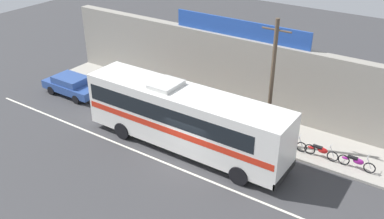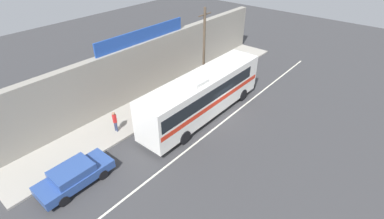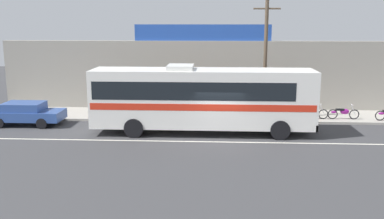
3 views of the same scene
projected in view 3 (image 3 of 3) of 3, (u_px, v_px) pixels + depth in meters
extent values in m
plane|color=#3A3A3D|center=(219.00, 138.00, 22.60)|extent=(70.00, 70.00, 0.00)
cube|color=#A8A399|center=(218.00, 115.00, 27.67)|extent=(30.00, 3.60, 0.14)
cube|color=gray|center=(219.00, 76.00, 29.29)|extent=(30.00, 0.70, 4.80)
cube|color=#234CAD|center=(203.00, 33.00, 28.75)|extent=(9.31, 0.12, 1.10)
cube|color=silver|center=(219.00, 142.00, 21.82)|extent=(30.00, 0.14, 0.01)
cube|color=white|center=(203.00, 98.00, 23.23)|extent=(12.11, 2.52, 3.10)
cube|color=black|center=(194.00, 88.00, 23.14)|extent=(10.66, 2.54, 0.96)
cube|color=red|center=(202.00, 103.00, 23.29)|extent=(11.87, 2.54, 0.36)
cube|color=black|center=(314.00, 91.00, 22.82)|extent=(0.04, 2.27, 1.40)
cube|color=black|center=(312.00, 123.00, 23.19)|extent=(0.12, 2.52, 0.36)
cube|color=silver|center=(180.00, 67.00, 22.95)|extent=(1.40, 1.76, 0.24)
cylinder|color=black|center=(274.00, 120.00, 24.46)|extent=(1.04, 0.32, 1.04)
cylinder|color=black|center=(280.00, 130.00, 22.17)|extent=(1.04, 0.32, 1.04)
cylinder|color=black|center=(141.00, 118.00, 24.87)|extent=(1.04, 0.32, 1.04)
cylinder|color=black|center=(134.00, 128.00, 22.58)|extent=(1.04, 0.32, 1.04)
cube|color=#2D4C93|center=(26.00, 115.00, 25.29)|extent=(4.38, 1.80, 0.56)
cube|color=#2D4C93|center=(24.00, 106.00, 25.18)|extent=(2.28, 1.62, 0.48)
cube|color=black|center=(38.00, 107.00, 25.15)|extent=(0.21, 1.51, 0.34)
cylinder|color=black|center=(53.00, 117.00, 26.11)|extent=(0.62, 0.20, 0.62)
cylinder|color=black|center=(42.00, 123.00, 24.45)|extent=(0.62, 0.20, 0.62)
cylinder|color=black|center=(13.00, 116.00, 26.24)|extent=(0.62, 0.20, 0.62)
cylinder|color=brown|center=(265.00, 60.00, 25.48)|extent=(0.22, 0.22, 7.30)
cylinder|color=brown|center=(267.00, 9.00, 24.85)|extent=(1.60, 0.10, 0.10)
torus|color=black|center=(380.00, 116.00, 25.84)|extent=(0.62, 0.06, 0.62)
ellipsoid|color=#991E8C|center=(381.00, 113.00, 25.81)|extent=(0.36, 0.14, 0.16)
torus|color=black|center=(295.00, 114.00, 26.30)|extent=(0.62, 0.06, 0.62)
torus|color=black|center=(275.00, 114.00, 26.37)|extent=(0.62, 0.06, 0.62)
cylinder|color=silver|center=(294.00, 109.00, 26.24)|extent=(0.34, 0.04, 0.65)
cylinder|color=silver|center=(293.00, 104.00, 26.18)|extent=(0.03, 0.56, 0.03)
ellipsoid|color=#237F38|center=(286.00, 111.00, 26.29)|extent=(0.56, 0.22, 0.34)
cube|color=black|center=(282.00, 109.00, 26.28)|extent=(0.52, 0.20, 0.10)
ellipsoid|color=#237F38|center=(276.00, 112.00, 26.33)|extent=(0.36, 0.14, 0.16)
torus|color=black|center=(354.00, 114.00, 26.17)|extent=(0.62, 0.06, 0.62)
torus|color=black|center=(333.00, 114.00, 26.24)|extent=(0.62, 0.06, 0.62)
cylinder|color=silver|center=(353.00, 110.00, 26.11)|extent=(0.34, 0.04, 0.65)
cylinder|color=silver|center=(352.00, 105.00, 26.05)|extent=(0.03, 0.56, 0.03)
ellipsoid|color=#991E8C|center=(345.00, 112.00, 26.17)|extent=(0.56, 0.22, 0.34)
cube|color=black|center=(340.00, 110.00, 26.16)|extent=(0.52, 0.20, 0.10)
ellipsoid|color=#991E8C|center=(334.00, 112.00, 26.21)|extent=(0.36, 0.14, 0.16)
torus|color=black|center=(323.00, 114.00, 26.24)|extent=(0.62, 0.06, 0.62)
torus|color=black|center=(303.00, 114.00, 26.31)|extent=(0.62, 0.06, 0.62)
cylinder|color=silver|center=(322.00, 109.00, 26.19)|extent=(0.34, 0.04, 0.65)
cylinder|color=silver|center=(321.00, 104.00, 26.13)|extent=(0.03, 0.56, 0.03)
ellipsoid|color=red|center=(314.00, 111.00, 26.24)|extent=(0.56, 0.22, 0.34)
cube|color=black|center=(309.00, 109.00, 26.23)|extent=(0.52, 0.20, 0.10)
ellipsoid|color=red|center=(304.00, 112.00, 26.28)|extent=(0.36, 0.14, 0.16)
cylinder|color=navy|center=(112.00, 109.00, 27.38)|extent=(0.13, 0.13, 0.80)
cylinder|color=navy|center=(112.00, 109.00, 27.20)|extent=(0.13, 0.13, 0.80)
cylinder|color=red|center=(112.00, 99.00, 27.14)|extent=(0.30, 0.30, 0.60)
sphere|color=#A37556|center=(111.00, 92.00, 27.05)|extent=(0.22, 0.22, 0.22)
cylinder|color=red|center=(112.00, 98.00, 27.33)|extent=(0.08, 0.08, 0.55)
cylinder|color=red|center=(111.00, 99.00, 26.94)|extent=(0.08, 0.08, 0.55)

